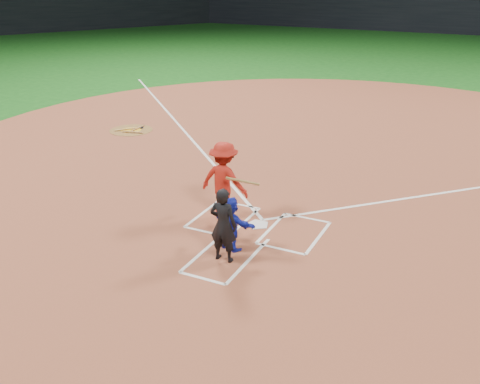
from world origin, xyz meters
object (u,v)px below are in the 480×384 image
at_px(home_plate, 258,225).
at_px(catcher, 231,224).
at_px(umpire, 223,225).
at_px(batter_at_plate, 224,180).
at_px(on_deck_circle, 131,130).

xyz_separation_m(home_plate, catcher, (-0.04, -1.40, 0.63)).
bearing_deg(umpire, home_plate, -90.24).
bearing_deg(umpire, catcher, -82.64).
distance_m(catcher, batter_at_plate, 1.79).
xyz_separation_m(umpire, batter_at_plate, (-1.02, 1.99, 0.15)).
height_order(umpire, batter_at_plate, batter_at_plate).
height_order(catcher, umpire, umpire).
height_order(catcher, batter_at_plate, batter_at_plate).
distance_m(umpire, batter_at_plate, 2.24).
height_order(home_plate, umpire, umpire).
relative_size(on_deck_circle, catcher, 1.33).
distance_m(catcher, umpire, 0.56).
xyz_separation_m(on_deck_circle, umpire, (8.08, -7.46, 0.84)).
bearing_deg(batter_at_plate, catcher, -57.39).
bearing_deg(umpire, on_deck_circle, -44.12).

